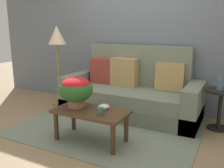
{
  "coord_description": "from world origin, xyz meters",
  "views": [
    {
      "loc": [
        1.6,
        -2.79,
        1.44
      ],
      "look_at": [
        0.03,
        0.24,
        0.65
      ],
      "focal_mm": 39.37,
      "sensor_mm": 36.0,
      "label": 1
    }
  ],
  "objects_px": {
    "side_table": "(220,102)",
    "table_vase": "(221,83)",
    "potted_plant": "(76,89)",
    "floor_lamp": "(57,42)",
    "coffee_mug": "(101,111)",
    "snack_bowl": "(104,107)",
    "couch": "(131,94)",
    "coffee_table": "(91,115)"
  },
  "relations": [
    {
      "from": "side_table",
      "to": "coffee_mug",
      "type": "height_order",
      "value": "side_table"
    },
    {
      "from": "side_table",
      "to": "potted_plant",
      "type": "relative_size",
      "value": 1.34
    },
    {
      "from": "coffee_mug",
      "to": "coffee_table",
      "type": "bearing_deg",
      "value": 156.81
    },
    {
      "from": "side_table",
      "to": "potted_plant",
      "type": "xyz_separation_m",
      "value": [
        -1.66,
        -1.15,
        0.26
      ]
    },
    {
      "from": "floor_lamp",
      "to": "coffee_mug",
      "type": "xyz_separation_m",
      "value": [
        1.57,
        -1.16,
        -0.71
      ]
    },
    {
      "from": "coffee_table",
      "to": "couch",
      "type": "bearing_deg",
      "value": 87.87
    },
    {
      "from": "floor_lamp",
      "to": "coffee_mug",
      "type": "relative_size",
      "value": 11.91
    },
    {
      "from": "potted_plant",
      "to": "couch",
      "type": "bearing_deg",
      "value": 76.39
    },
    {
      "from": "floor_lamp",
      "to": "snack_bowl",
      "type": "relative_size",
      "value": 10.39
    },
    {
      "from": "couch",
      "to": "side_table",
      "type": "distance_m",
      "value": 1.38
    },
    {
      "from": "coffee_table",
      "to": "table_vase",
      "type": "bearing_deg",
      "value": 40.01
    },
    {
      "from": "potted_plant",
      "to": "side_table",
      "type": "bearing_deg",
      "value": 34.64
    },
    {
      "from": "couch",
      "to": "potted_plant",
      "type": "height_order",
      "value": "couch"
    },
    {
      "from": "potted_plant",
      "to": "table_vase",
      "type": "relative_size",
      "value": 1.83
    },
    {
      "from": "floor_lamp",
      "to": "coffee_mug",
      "type": "bearing_deg",
      "value": -36.35
    },
    {
      "from": "coffee_mug",
      "to": "table_vase",
      "type": "bearing_deg",
      "value": 46.15
    },
    {
      "from": "floor_lamp",
      "to": "table_vase",
      "type": "relative_size",
      "value": 6.18
    },
    {
      "from": "coffee_mug",
      "to": "snack_bowl",
      "type": "height_order",
      "value": "coffee_mug"
    },
    {
      "from": "table_vase",
      "to": "floor_lamp",
      "type": "bearing_deg",
      "value": -177.85
    },
    {
      "from": "table_vase",
      "to": "coffee_mug",
      "type": "bearing_deg",
      "value": -133.85
    },
    {
      "from": "side_table",
      "to": "coffee_mug",
      "type": "relative_size",
      "value": 4.75
    },
    {
      "from": "potted_plant",
      "to": "coffee_mug",
      "type": "relative_size",
      "value": 3.53
    },
    {
      "from": "snack_bowl",
      "to": "potted_plant",
      "type": "bearing_deg",
      "value": -168.83
    },
    {
      "from": "floor_lamp",
      "to": "coffee_mug",
      "type": "distance_m",
      "value": 2.07
    },
    {
      "from": "side_table",
      "to": "snack_bowl",
      "type": "distance_m",
      "value": 1.68
    },
    {
      "from": "couch",
      "to": "potted_plant",
      "type": "distance_m",
      "value": 1.23
    },
    {
      "from": "coffee_table",
      "to": "table_vase",
      "type": "height_order",
      "value": "table_vase"
    },
    {
      "from": "couch",
      "to": "floor_lamp",
      "type": "bearing_deg",
      "value": -175.37
    },
    {
      "from": "side_table",
      "to": "snack_bowl",
      "type": "relative_size",
      "value": 4.14
    },
    {
      "from": "couch",
      "to": "coffee_table",
      "type": "xyz_separation_m",
      "value": [
        -0.04,
        -1.19,
        0.01
      ]
    },
    {
      "from": "coffee_table",
      "to": "snack_bowl",
      "type": "distance_m",
      "value": 0.2
    },
    {
      "from": "side_table",
      "to": "coffee_mug",
      "type": "xyz_separation_m",
      "value": [
        -1.23,
        -1.26,
        0.06
      ]
    },
    {
      "from": "couch",
      "to": "side_table",
      "type": "relative_size",
      "value": 3.85
    },
    {
      "from": "side_table",
      "to": "potted_plant",
      "type": "height_order",
      "value": "potted_plant"
    },
    {
      "from": "potted_plant",
      "to": "coffee_mug",
      "type": "height_order",
      "value": "potted_plant"
    },
    {
      "from": "coffee_mug",
      "to": "floor_lamp",
      "type": "bearing_deg",
      "value": 143.65
    },
    {
      "from": "table_vase",
      "to": "snack_bowl",
      "type": "bearing_deg",
      "value": -139.72
    },
    {
      "from": "side_table",
      "to": "floor_lamp",
      "type": "distance_m",
      "value": 2.9
    },
    {
      "from": "floor_lamp",
      "to": "side_table",
      "type": "bearing_deg",
      "value": 2.08
    },
    {
      "from": "side_table",
      "to": "table_vase",
      "type": "distance_m",
      "value": 0.28
    },
    {
      "from": "coffee_mug",
      "to": "side_table",
      "type": "bearing_deg",
      "value": 45.62
    },
    {
      "from": "side_table",
      "to": "floor_lamp",
      "type": "xyz_separation_m",
      "value": [
        -2.8,
        -0.1,
        0.77
      ]
    }
  ]
}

